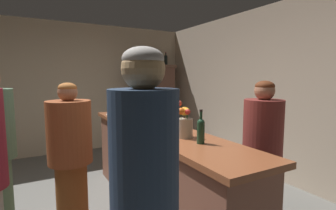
{
  "coord_description": "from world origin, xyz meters",
  "views": [
    {
      "loc": [
        -0.57,
        -2.33,
        1.58
      ],
      "look_at": [
        0.98,
        0.47,
        1.21
      ],
      "focal_mm": 27.18,
      "sensor_mm": 36.0,
      "label": 1
    }
  ],
  "objects_px": {
    "wine_glass_front": "(173,119)",
    "flower_arrangement": "(185,124)",
    "bartender": "(262,149)",
    "display_bottle_midleft": "(147,59)",
    "display_cabinet": "(153,103)",
    "wine_glass_mid": "(129,112)",
    "bar_counter": "(157,170)",
    "wine_bottle_chardonnay": "(161,112)",
    "display_bottle_midright": "(159,59)",
    "patron_near_entrance": "(71,159)",
    "wine_bottle_rose": "(140,106)",
    "wine_bottle_syrah": "(126,106)",
    "cheese_plate": "(112,114)",
    "display_bottle_center": "(154,58)",
    "display_bottle_left": "(140,58)",
    "display_bottle_right": "(166,59)",
    "wine_bottle_riesling": "(120,104)",
    "wine_bottle_merlot": "(201,129)"
  },
  "relations": [
    {
      "from": "wine_glass_front",
      "to": "flower_arrangement",
      "type": "relative_size",
      "value": 0.41
    },
    {
      "from": "bartender",
      "to": "display_bottle_midleft",
      "type": "bearing_deg",
      "value": -83.07
    },
    {
      "from": "display_cabinet",
      "to": "display_bottle_midleft",
      "type": "relative_size",
      "value": 6.05
    },
    {
      "from": "wine_glass_mid",
      "to": "bar_counter",
      "type": "bearing_deg",
      "value": -75.97
    },
    {
      "from": "wine_bottle_chardonnay",
      "to": "flower_arrangement",
      "type": "distance_m",
      "value": 0.85
    },
    {
      "from": "wine_glass_mid",
      "to": "display_bottle_midright",
      "type": "distance_m",
      "value": 2.85
    },
    {
      "from": "display_bottle_midleft",
      "to": "patron_near_entrance",
      "type": "height_order",
      "value": "display_bottle_midleft"
    },
    {
      "from": "wine_bottle_rose",
      "to": "flower_arrangement",
      "type": "xyz_separation_m",
      "value": [
        -0.1,
        -1.32,
        -0.02
      ]
    },
    {
      "from": "wine_bottle_syrah",
      "to": "cheese_plate",
      "type": "xyz_separation_m",
      "value": [
        -0.13,
        0.25,
        -0.14
      ]
    },
    {
      "from": "display_bottle_center",
      "to": "display_bottle_midright",
      "type": "distance_m",
      "value": 0.15
    },
    {
      "from": "cheese_plate",
      "to": "bartender",
      "type": "relative_size",
      "value": 0.11
    },
    {
      "from": "cheese_plate",
      "to": "display_bottle_center",
      "type": "distance_m",
      "value": 2.36
    },
    {
      "from": "cheese_plate",
      "to": "display_bottle_center",
      "type": "bearing_deg",
      "value": 47.09
    },
    {
      "from": "display_bottle_left",
      "to": "display_bottle_right",
      "type": "xyz_separation_m",
      "value": [
        0.64,
        0.0,
        -0.02
      ]
    },
    {
      "from": "wine_bottle_syrah",
      "to": "wine_bottle_riesling",
      "type": "bearing_deg",
      "value": 85.31
    },
    {
      "from": "wine_bottle_rose",
      "to": "wine_bottle_syrah",
      "type": "distance_m",
      "value": 0.22
    },
    {
      "from": "wine_bottle_chardonnay",
      "to": "wine_bottle_riesling",
      "type": "bearing_deg",
      "value": 101.64
    },
    {
      "from": "display_bottle_midleft",
      "to": "bartender",
      "type": "distance_m",
      "value": 3.72
    },
    {
      "from": "wine_glass_front",
      "to": "flower_arrangement",
      "type": "height_order",
      "value": "flower_arrangement"
    },
    {
      "from": "patron_near_entrance",
      "to": "bartender",
      "type": "xyz_separation_m",
      "value": [
        1.77,
        -0.66,
        0.01
      ]
    },
    {
      "from": "wine_glass_front",
      "to": "display_bottle_midleft",
      "type": "xyz_separation_m",
      "value": [
        1.02,
        2.91,
        0.86
      ]
    },
    {
      "from": "wine_bottle_syrah",
      "to": "flower_arrangement",
      "type": "height_order",
      "value": "flower_arrangement"
    },
    {
      "from": "bar_counter",
      "to": "flower_arrangement",
      "type": "distance_m",
      "value": 0.84
    },
    {
      "from": "wine_bottle_rose",
      "to": "cheese_plate",
      "type": "distance_m",
      "value": 0.52
    },
    {
      "from": "wine_bottle_syrah",
      "to": "wine_glass_mid",
      "type": "relative_size",
      "value": 2.18
    },
    {
      "from": "wine_bottle_chardonnay",
      "to": "cheese_plate",
      "type": "distance_m",
      "value": 0.98
    },
    {
      "from": "cheese_plate",
      "to": "patron_near_entrance",
      "type": "relative_size",
      "value": 0.11
    },
    {
      "from": "wine_bottle_syrah",
      "to": "display_bottle_left",
      "type": "xyz_separation_m",
      "value": [
        1.01,
        1.83,
        0.83
      ]
    },
    {
      "from": "display_bottle_midright",
      "to": "display_bottle_right",
      "type": "bearing_deg",
      "value": -0.0
    },
    {
      "from": "wine_bottle_chardonnay",
      "to": "cheese_plate",
      "type": "relative_size",
      "value": 1.79
    },
    {
      "from": "bar_counter",
      "to": "wine_bottle_chardonnay",
      "type": "height_order",
      "value": "wine_bottle_chardonnay"
    },
    {
      "from": "wine_bottle_riesling",
      "to": "display_bottle_center",
      "type": "relative_size",
      "value": 0.99
    },
    {
      "from": "wine_bottle_merlot",
      "to": "wine_glass_mid",
      "type": "xyz_separation_m",
      "value": [
        -0.15,
        1.34,
        -0.01
      ]
    },
    {
      "from": "bartender",
      "to": "flower_arrangement",
      "type": "bearing_deg",
      "value": -3.17
    },
    {
      "from": "wine_bottle_chardonnay",
      "to": "wine_bottle_merlot",
      "type": "height_order",
      "value": "wine_bottle_chardonnay"
    },
    {
      "from": "wine_bottle_rose",
      "to": "display_bottle_right",
      "type": "bearing_deg",
      "value": 53.0
    },
    {
      "from": "display_bottle_left",
      "to": "bartender",
      "type": "height_order",
      "value": "display_bottle_left"
    },
    {
      "from": "wine_bottle_merlot",
      "to": "cheese_plate",
      "type": "bearing_deg",
      "value": 95.29
    },
    {
      "from": "flower_arrangement",
      "to": "wine_bottle_riesling",
      "type": "bearing_deg",
      "value": 90.8
    },
    {
      "from": "cheese_plate",
      "to": "patron_near_entrance",
      "type": "height_order",
      "value": "patron_near_entrance"
    },
    {
      "from": "wine_bottle_syrah",
      "to": "patron_near_entrance",
      "type": "height_order",
      "value": "patron_near_entrance"
    },
    {
      "from": "display_cabinet",
      "to": "cheese_plate",
      "type": "xyz_separation_m",
      "value": [
        -1.45,
        -1.58,
        0.06
      ]
    },
    {
      "from": "wine_glass_front",
      "to": "bartender",
      "type": "height_order",
      "value": "bartender"
    },
    {
      "from": "wine_bottle_chardonnay",
      "to": "display_bottle_midleft",
      "type": "bearing_deg",
      "value": 68.94
    },
    {
      "from": "display_cabinet",
      "to": "bar_counter",
      "type": "bearing_deg",
      "value": -115.06
    },
    {
      "from": "wine_glass_mid",
      "to": "bartender",
      "type": "distance_m",
      "value": 1.65
    },
    {
      "from": "bar_counter",
      "to": "cheese_plate",
      "type": "distance_m",
      "value": 1.29
    },
    {
      "from": "display_bottle_midleft",
      "to": "bartender",
      "type": "bearing_deg",
      "value": -95.17
    },
    {
      "from": "bartender",
      "to": "wine_bottle_merlot",
      "type": "bearing_deg",
      "value": 14.35
    },
    {
      "from": "wine_bottle_rose",
      "to": "bartender",
      "type": "height_order",
      "value": "bartender"
    }
  ]
}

